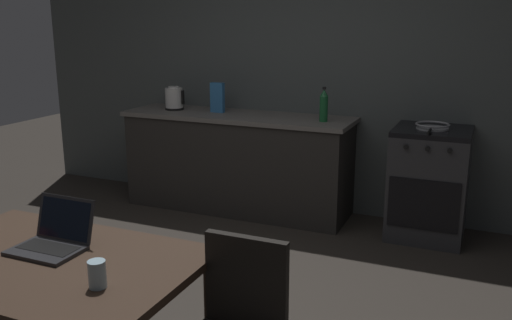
# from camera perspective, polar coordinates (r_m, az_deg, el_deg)

# --- Properties ---
(ground_plane) EXTENTS (12.00, 12.00, 0.00)m
(ground_plane) POSITION_cam_1_polar(r_m,az_deg,el_deg) (3.57, -8.16, -15.68)
(ground_plane) COLOR #2D2823
(back_wall) EXTENTS (6.40, 0.10, 2.72)m
(back_wall) POSITION_cam_1_polar(r_m,az_deg,el_deg) (5.14, 8.06, 9.54)
(back_wall) COLOR #4A504F
(back_wall) RESTS_ON ground_plane
(kitchen_counter) EXTENTS (2.16, 0.64, 0.92)m
(kitchen_counter) POSITION_cam_1_polar(r_m,az_deg,el_deg) (5.24, -1.87, -0.20)
(kitchen_counter) COLOR #282623
(kitchen_counter) RESTS_ON ground_plane
(stove_oven) EXTENTS (0.60, 0.62, 0.92)m
(stove_oven) POSITION_cam_1_polar(r_m,az_deg,el_deg) (4.79, 17.30, -2.30)
(stove_oven) COLOR #2D2D30
(stove_oven) RESTS_ON ground_plane
(dining_table) EXTENTS (1.33, 0.88, 0.73)m
(dining_table) POSITION_cam_1_polar(r_m,az_deg,el_deg) (2.71, -20.46, -10.82)
(dining_table) COLOR #332319
(dining_table) RESTS_ON ground_plane
(laptop) EXTENTS (0.32, 0.28, 0.22)m
(laptop) POSITION_cam_1_polar(r_m,az_deg,el_deg) (2.77, -20.15, -7.69)
(laptop) COLOR #232326
(laptop) RESTS_ON dining_table
(electric_kettle) EXTENTS (0.20, 0.18, 0.22)m
(electric_kettle) POSITION_cam_1_polar(r_m,az_deg,el_deg) (5.45, -8.40, 6.25)
(electric_kettle) COLOR black
(electric_kettle) RESTS_ON kitchen_counter
(bottle) EXTENTS (0.07, 0.07, 0.30)m
(bottle) POSITION_cam_1_polar(r_m,az_deg,el_deg) (4.78, 6.97, 5.59)
(bottle) COLOR #19592D
(bottle) RESTS_ON kitchen_counter
(frying_pan) EXTENTS (0.27, 0.44, 0.05)m
(frying_pan) POSITION_cam_1_polar(r_m,az_deg,el_deg) (4.65, 17.65, 3.34)
(frying_pan) COLOR gray
(frying_pan) RESTS_ON stove_oven
(drinking_glass) EXTENTS (0.07, 0.07, 0.11)m
(drinking_glass) POSITION_cam_1_polar(r_m,az_deg,el_deg) (2.34, -15.99, -11.20)
(drinking_glass) COLOR #99B7C6
(drinking_glass) RESTS_ON dining_table
(cereal_box) EXTENTS (0.13, 0.05, 0.28)m
(cereal_box) POSITION_cam_1_polar(r_m,az_deg,el_deg) (5.24, -3.98, 6.41)
(cereal_box) COLOR #3372B2
(cereal_box) RESTS_ON kitchen_counter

